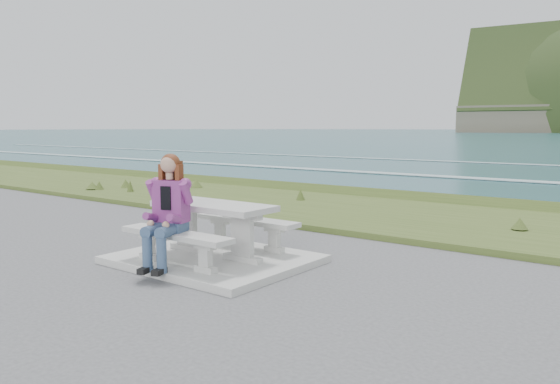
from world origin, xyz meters
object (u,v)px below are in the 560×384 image
(picnic_table, at_px, (213,215))
(bench_seaward, at_px, (246,224))
(bench_landward, at_px, (176,239))
(seated_woman, at_px, (165,226))

(picnic_table, xyz_separation_m, bench_seaward, (0.00, 0.70, -0.23))
(bench_landward, height_order, seated_woman, seated_woman)
(bench_seaward, height_order, seated_woman, seated_woman)
(bench_landward, bearing_deg, bench_seaward, 90.00)
(bench_landward, xyz_separation_m, bench_seaward, (0.00, 1.40, 0.00))
(bench_landward, distance_m, seated_woman, 0.24)
(picnic_table, relative_size, bench_seaward, 1.00)
(picnic_table, distance_m, seated_woman, 0.84)
(seated_woman, bearing_deg, bench_seaward, 70.47)
(picnic_table, bearing_deg, bench_landward, -90.00)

